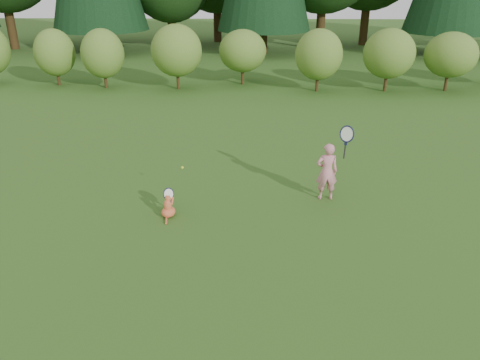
# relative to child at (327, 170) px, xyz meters

# --- Properties ---
(ground) EXTENTS (100.00, 100.00, 0.00)m
(ground) POSITION_rel_child_xyz_m (-2.19, -1.37, -0.72)
(ground) COLOR #355618
(ground) RESTS_ON ground
(shrub_row) EXTENTS (28.00, 3.00, 2.80)m
(shrub_row) POSITION_rel_child_xyz_m (-2.19, 11.63, 0.68)
(shrub_row) COLOR #567B26
(shrub_row) RESTS_ON ground
(child) EXTENTS (0.77, 0.48, 2.05)m
(child) POSITION_rel_child_xyz_m (0.00, 0.00, 0.00)
(child) COLOR pink
(child) RESTS_ON ground
(cat) EXTENTS (0.45, 0.73, 0.68)m
(cat) POSITION_rel_child_xyz_m (-3.54, -0.97, -0.46)
(cat) COLOR #C14825
(cat) RESTS_ON ground
(tennis_ball) EXTENTS (0.06, 0.06, 0.06)m
(tennis_ball) POSITION_rel_child_xyz_m (-3.32, -0.09, 0.07)
(tennis_ball) COLOR #DBEC1B
(tennis_ball) RESTS_ON ground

